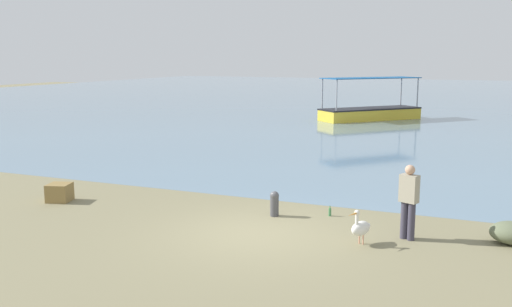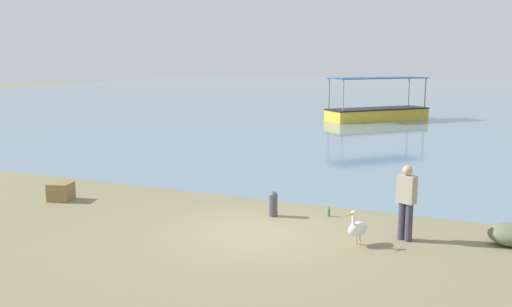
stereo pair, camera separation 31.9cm
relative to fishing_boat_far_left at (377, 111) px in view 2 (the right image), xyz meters
The scene contains 9 objects.
ground 24.97m from the fishing_boat_far_left, 84.22° to the right, with size 120.00×120.00×0.00m, color #7E7756.
harbor_water 23.30m from the fishing_boat_far_left, 83.81° to the left, with size 110.00×90.00×0.00m, color slate.
fishing_boat_far_left is the anchor object (origin of this frame).
pelican 25.16m from the fishing_boat_far_left, 78.87° to the right, with size 0.47×0.77×0.80m.
mooring_bollard 23.44m from the fishing_boat_far_left, 84.27° to the right, with size 0.23×0.23×0.65m.
fisherman_standing 24.61m from the fishing_boat_far_left, 76.50° to the right, with size 0.45×0.36×1.69m.
net_pile 24.67m from the fishing_boat_far_left, 71.32° to the right, with size 0.96×0.82×0.49m, color #5E664A.
cargo_crate 24.54m from the fishing_boat_far_left, 98.87° to the right, with size 0.61×0.60×0.50m, color olive.
glass_bottle 23.07m from the fishing_boat_far_left, 80.90° to the right, with size 0.07×0.07×0.27m.
Camera 2 is at (5.14, -11.54, 4.03)m, focal length 40.00 mm.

